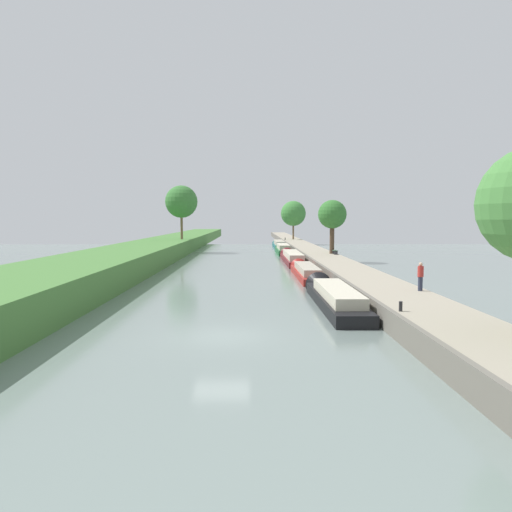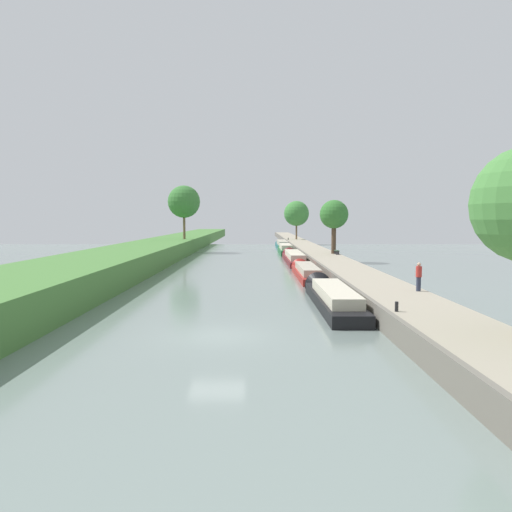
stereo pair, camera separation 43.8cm
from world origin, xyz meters
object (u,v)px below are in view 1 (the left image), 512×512
Objects in this scene: mooring_bollard_near at (401,306)px; mooring_bollard_far at (285,239)px; narrowboat_black at (333,296)px; narrowboat_red at (305,271)px; park_bench at (335,251)px; narrowboat_maroon at (292,257)px; narrowboat_teal at (279,245)px; narrowboat_green at (283,249)px; person_walking at (420,276)px.

mooring_bollard_near and mooring_bollard_far have the same top height.
narrowboat_black reaches higher than narrowboat_red.
narrowboat_maroon is at bearing 157.16° from park_bench.
narrowboat_maroon is at bearing 90.03° from narrowboat_black.
narrowboat_red is 45.44m from narrowboat_teal.
narrowboat_black is 0.80× the size of narrowboat_maroon.
narrowboat_red is at bearing -110.25° from park_bench.
narrowboat_red is at bearing 94.62° from mooring_bollard_near.
park_bench is (5.08, -16.58, 0.81)m from narrowboat_green.
person_walking is 7.04m from mooring_bollard_near.
person_walking reaches higher than narrowboat_red.
person_walking is 1.11× the size of park_bench.
person_walking is at bearing -87.46° from mooring_bollard_far.
narrowboat_green is at bearing 90.22° from narrowboat_red.
narrowboat_teal is at bearing -102.78° from mooring_bollard_far.
narrowboat_black reaches higher than narrowboat_maroon.
narrowboat_red is at bearing -91.97° from mooring_bollard_far.
mooring_bollard_near reaches higher than narrowboat_teal.
narrowboat_red is at bearing -89.78° from narrowboat_green.
narrowboat_teal is at bearing 88.90° from narrowboat_green.
narrowboat_teal is at bearing 91.38° from mooring_bollard_near.
person_walking is at bearing -85.65° from narrowboat_teal.
narrowboat_green reaches higher than narrowboat_black.
narrowboat_green is (-0.18, 14.52, 0.07)m from narrowboat_maroon.
mooring_bollard_near reaches higher than narrowboat_red.
narrowboat_black is 9.00× the size of park_bench.
narrowboat_black is at bearing -99.90° from park_bench.
narrowboat_teal is at bearing 89.77° from narrowboat_maroon.
narrowboat_red is 30.04m from narrowboat_green.
narrowboat_red is at bearing 106.79° from person_walking.
mooring_bollard_near is at bearing -90.00° from mooring_bollard_far.
person_walking is at bearing -83.84° from narrowboat_green.
mooring_bollard_near is at bearing -77.58° from narrowboat_black.
narrowboat_black is 8.13× the size of person_walking.
narrowboat_black is 28.44m from park_bench.
narrowboat_green is 7.36× the size of person_walking.
narrowboat_red is (-0.08, 14.55, -0.05)m from narrowboat_black.
narrowboat_black is 67.22m from mooring_bollard_far.
park_bench reaches higher than narrowboat_green.
mooring_bollard_far is at bearing 90.00° from mooring_bollard_near.
park_bench reaches higher than narrowboat_black.
park_bench is (3.15, -39.18, 0.12)m from mooring_bollard_far.
narrowboat_teal reaches higher than narrowboat_maroon.
narrowboat_red is 8.84× the size of park_bench.
person_walking is (4.81, -31.65, 1.41)m from narrowboat_maroon.
mooring_bollard_near is at bearing -88.62° from narrowboat_teal.
mooring_bollard_far is 39.31m from park_bench.
person_walking reaches higher than mooring_bollard_near.
narrowboat_maroon is 1.05× the size of narrowboat_teal.
narrowboat_teal reaches higher than narrowboat_black.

